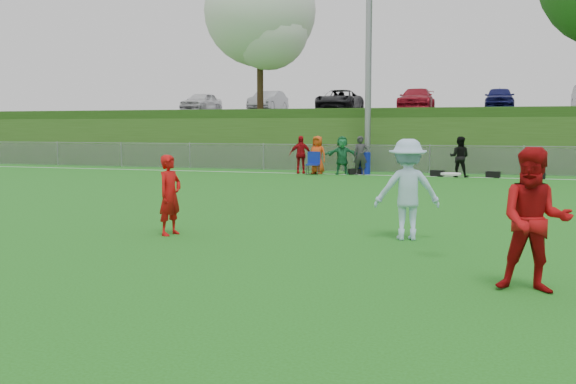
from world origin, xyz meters
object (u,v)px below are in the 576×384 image
at_px(player_blue, 407,189).
at_px(player_red_left, 170,195).
at_px(frisbee, 451,174).
at_px(recycling_bin, 363,163).
at_px(player_red_center, 535,220).

bearing_deg(player_blue, player_red_left, -4.36).
bearing_deg(frisbee, player_blue, 116.12).
bearing_deg(player_red_left, frisbee, -87.11).
height_order(player_red_left, recycling_bin, player_red_left).
bearing_deg(recycling_bin, player_blue, -76.13).
bearing_deg(player_red_center, frisbee, 127.52).
height_order(player_red_left, frisbee, player_red_left).
relative_size(player_red_center, recycling_bin, 1.89).
relative_size(frisbee, recycling_bin, 0.32).
bearing_deg(frisbee, player_red_center, -54.19).
height_order(player_red_left, player_blue, player_blue).
bearing_deg(player_red_center, recycling_bin, 108.81).
bearing_deg(player_blue, player_red_center, 105.11).
relative_size(player_blue, recycling_bin, 1.92).
bearing_deg(player_red_left, player_blue, -66.00).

